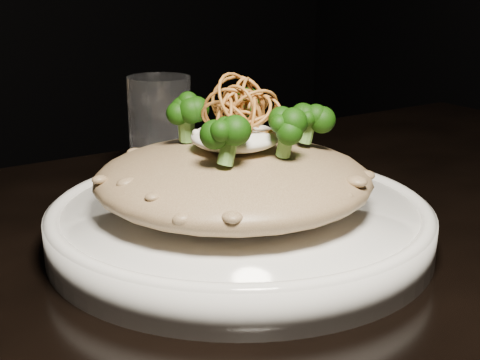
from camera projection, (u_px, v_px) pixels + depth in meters
name	position (u px, v px, depth m)	size (l,w,h in m)	color
table	(365.00, 336.00, 0.57)	(1.10, 0.80, 0.75)	black
plate	(240.00, 225.00, 0.55)	(0.31, 0.31, 0.03)	white
risotto	(233.00, 178.00, 0.54)	(0.22, 0.22, 0.05)	brown
broccoli	(240.00, 118.00, 0.53)	(0.13, 0.13, 0.05)	black
cheese	(235.00, 137.00, 0.52)	(0.07, 0.07, 0.02)	white
shallots	(240.00, 98.00, 0.52)	(0.06, 0.06, 0.04)	brown
drinking_glass	(160.00, 132.00, 0.69)	(0.06, 0.06, 0.11)	white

